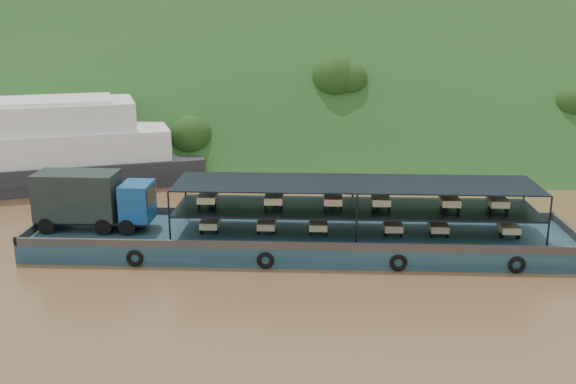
{
  "coord_description": "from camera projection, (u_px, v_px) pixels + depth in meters",
  "views": [
    {
      "loc": [
        -0.02,
        -39.09,
        14.95
      ],
      "look_at": [
        -2.0,
        3.0,
        3.2
      ],
      "focal_mm": 40.0,
      "sensor_mm": 36.0,
      "label": 1
    }
  ],
  "objects": [
    {
      "name": "cargo_barge",
      "position": [
        274.0,
        230.0,
        41.93
      ],
      "size": [
        35.0,
        7.18,
        5.03
      ],
      "color": "#122B3F",
      "rests_on": "ground"
    },
    {
      "name": "ground",
      "position": [
        317.0,
        252.0,
        41.63
      ],
      "size": [
        160.0,
        160.0,
        0.0
      ],
      "primitive_type": "plane",
      "color": "brown",
      "rests_on": "ground"
    },
    {
      "name": "hillside",
      "position": [
        318.0,
        144.0,
        76.26
      ],
      "size": [
        140.0,
        39.6,
        39.6
      ],
      "primitive_type": "cube",
      "rotation": [
        0.79,
        0.0,
        0.0
      ],
      "color": "#163A15",
      "rests_on": "ground"
    }
  ]
}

